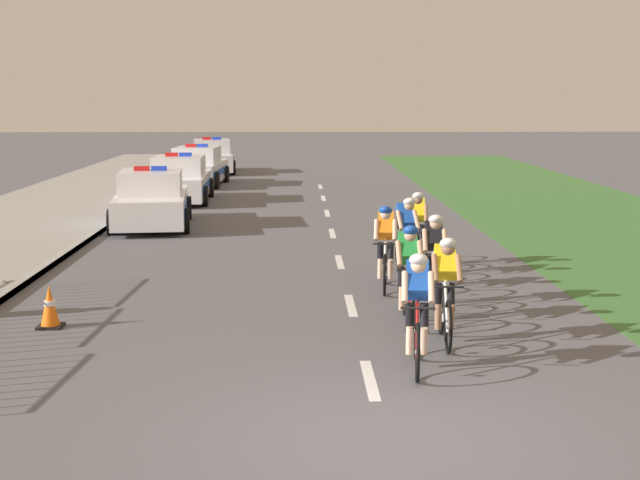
{
  "coord_description": "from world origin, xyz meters",
  "views": [
    {
      "loc": [
        -0.86,
        -8.74,
        3.38
      ],
      "look_at": [
        -0.51,
        5.85,
        1.1
      ],
      "focal_mm": 51.75,
      "sensor_mm": 36.0,
      "label": 1
    }
  ],
  "objects_px": {
    "cyclist_lead": "(417,309)",
    "police_car_nearest": "(152,201)",
    "cyclist_fifth": "(385,246)",
    "cyclist_sixth": "(406,235)",
    "cyclist_fourth": "(434,258)",
    "cyclist_second": "(445,288)",
    "cyclist_seventh": "(417,227)",
    "police_car_furthest": "(212,157)",
    "police_car_third": "(198,168)",
    "police_car_second": "(179,181)",
    "traffic_cone_near": "(50,307)",
    "cyclist_third": "(408,272)"
  },
  "relations": [
    {
      "from": "cyclist_lead",
      "to": "police_car_second",
      "type": "height_order",
      "value": "police_car_second"
    },
    {
      "from": "cyclist_sixth",
      "to": "police_car_furthest",
      "type": "xyz_separation_m",
      "value": [
        -5.86,
        24.11,
        -0.11
      ]
    },
    {
      "from": "police_car_nearest",
      "to": "police_car_third",
      "type": "relative_size",
      "value": 1.01
    },
    {
      "from": "police_car_second",
      "to": "traffic_cone_near",
      "type": "xyz_separation_m",
      "value": [
        0.16,
        -16.47,
        -0.37
      ]
    },
    {
      "from": "cyclist_lead",
      "to": "police_car_third",
      "type": "bearing_deg",
      "value": 102.31
    },
    {
      "from": "cyclist_lead",
      "to": "cyclist_sixth",
      "type": "xyz_separation_m",
      "value": [
        0.57,
        6.11,
        0.0
      ]
    },
    {
      "from": "police_car_third",
      "to": "cyclist_third",
      "type": "bearing_deg",
      "value": -75.94
    },
    {
      "from": "cyclist_lead",
      "to": "cyclist_fourth",
      "type": "xyz_separation_m",
      "value": [
        0.74,
        3.64,
        0.0
      ]
    },
    {
      "from": "cyclist_third",
      "to": "police_car_furthest",
      "type": "xyz_separation_m",
      "value": [
        -5.47,
        27.8,
        -0.11
      ]
    },
    {
      "from": "cyclist_fifth",
      "to": "traffic_cone_near",
      "type": "bearing_deg",
      "value": -153.8
    },
    {
      "from": "cyclist_fifth",
      "to": "cyclist_sixth",
      "type": "height_order",
      "value": "same"
    },
    {
      "from": "cyclist_fifth",
      "to": "police_car_third",
      "type": "bearing_deg",
      "value": 105.42
    },
    {
      "from": "police_car_second",
      "to": "cyclist_fourth",
      "type": "bearing_deg",
      "value": -68.23
    },
    {
      "from": "police_car_furthest",
      "to": "police_car_third",
      "type": "bearing_deg",
      "value": -90.03
    },
    {
      "from": "cyclist_seventh",
      "to": "police_car_second",
      "type": "xyz_separation_m",
      "value": [
        -6.21,
        11.64,
        -0.11
      ]
    },
    {
      "from": "cyclist_lead",
      "to": "cyclist_fifth",
      "type": "relative_size",
      "value": 1.0
    },
    {
      "from": "cyclist_third",
      "to": "cyclist_seventh",
      "type": "height_order",
      "value": "same"
    },
    {
      "from": "cyclist_second",
      "to": "cyclist_sixth",
      "type": "distance_m",
      "value": 4.88
    },
    {
      "from": "cyclist_second",
      "to": "traffic_cone_near",
      "type": "relative_size",
      "value": 2.69
    },
    {
      "from": "cyclist_seventh",
      "to": "police_car_third",
      "type": "bearing_deg",
      "value": 109.92
    },
    {
      "from": "cyclist_seventh",
      "to": "police_car_furthest",
      "type": "height_order",
      "value": "police_car_furthest"
    },
    {
      "from": "police_car_furthest",
      "to": "cyclist_lead",
      "type": "bearing_deg",
      "value": -80.07
    },
    {
      "from": "cyclist_lead",
      "to": "police_car_nearest",
      "type": "distance_m",
      "value": 14.01
    },
    {
      "from": "cyclist_sixth",
      "to": "police_car_third",
      "type": "xyz_separation_m",
      "value": [
        -5.87,
        18.15,
        -0.11
      ]
    },
    {
      "from": "cyclist_lead",
      "to": "police_car_nearest",
      "type": "xyz_separation_m",
      "value": [
        -5.29,
        12.97,
        -0.11
      ]
    },
    {
      "from": "cyclist_lead",
      "to": "traffic_cone_near",
      "type": "bearing_deg",
      "value": 156.09
    },
    {
      "from": "police_car_third",
      "to": "police_car_second",
      "type": "bearing_deg",
      "value": -89.98
    },
    {
      "from": "cyclist_fourth",
      "to": "police_car_third",
      "type": "relative_size",
      "value": 0.38
    },
    {
      "from": "cyclist_sixth",
      "to": "police_car_second",
      "type": "distance_m",
      "value": 13.93
    },
    {
      "from": "cyclist_sixth",
      "to": "police_car_third",
      "type": "distance_m",
      "value": 19.07
    },
    {
      "from": "police_car_nearest",
      "to": "police_car_second",
      "type": "bearing_deg",
      "value": 90.01
    },
    {
      "from": "police_car_nearest",
      "to": "traffic_cone_near",
      "type": "distance_m",
      "value": 10.7
    },
    {
      "from": "cyclist_fifth",
      "to": "police_car_second",
      "type": "xyz_separation_m",
      "value": [
        -5.36,
        13.91,
        -0.11
      ]
    },
    {
      "from": "cyclist_fifth",
      "to": "cyclist_seventh",
      "type": "height_order",
      "value": "same"
    },
    {
      "from": "police_car_furthest",
      "to": "traffic_cone_near",
      "type": "xyz_separation_m",
      "value": [
        0.16,
        -27.95,
        -0.37
      ]
    },
    {
      "from": "cyclist_fifth",
      "to": "police_car_nearest",
      "type": "relative_size",
      "value": 0.38
    },
    {
      "from": "cyclist_fourth",
      "to": "cyclist_fifth",
      "type": "bearing_deg",
      "value": 119.55
    },
    {
      "from": "cyclist_sixth",
      "to": "police_car_third",
      "type": "bearing_deg",
      "value": 107.92
    },
    {
      "from": "police_car_nearest",
      "to": "police_car_furthest",
      "type": "height_order",
      "value": "same"
    },
    {
      "from": "cyclist_lead",
      "to": "cyclist_second",
      "type": "xyz_separation_m",
      "value": [
        0.54,
        1.23,
        0.0
      ]
    },
    {
      "from": "cyclist_fifth",
      "to": "police_car_nearest",
      "type": "distance_m",
      "value": 9.74
    },
    {
      "from": "cyclist_sixth",
      "to": "traffic_cone_near",
      "type": "relative_size",
      "value": 2.69
    },
    {
      "from": "police_car_furthest",
      "to": "cyclist_seventh",
      "type": "bearing_deg",
      "value": -74.96
    },
    {
      "from": "cyclist_third",
      "to": "police_car_furthest",
      "type": "relative_size",
      "value": 0.38
    },
    {
      "from": "cyclist_second",
      "to": "police_car_nearest",
      "type": "xyz_separation_m",
      "value": [
        -5.83,
        11.74,
        -0.11
      ]
    },
    {
      "from": "police_car_nearest",
      "to": "cyclist_third",
      "type": "bearing_deg",
      "value": -62.6
    },
    {
      "from": "cyclist_second",
      "to": "cyclist_seventh",
      "type": "height_order",
      "value": "same"
    },
    {
      "from": "cyclist_lead",
      "to": "cyclist_second",
      "type": "distance_m",
      "value": 1.35
    },
    {
      "from": "police_car_nearest",
      "to": "traffic_cone_near",
      "type": "height_order",
      "value": "police_car_nearest"
    },
    {
      "from": "cyclist_seventh",
      "to": "traffic_cone_near",
      "type": "distance_m",
      "value": 7.76
    }
  ]
}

